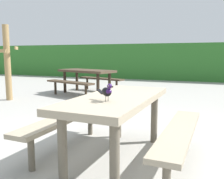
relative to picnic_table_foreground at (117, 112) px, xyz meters
name	(u,v)px	position (x,y,z in m)	size (l,w,h in m)	color
ground_plane	(131,159)	(0.17, 0.03, -0.56)	(60.00, 60.00, 0.00)	#A3A099
hedge_wall	(191,62)	(0.17, 9.84, 0.31)	(28.00, 1.63, 1.72)	#2D6B28
picnic_table_foreground	(117,112)	(0.00, 0.00, 0.00)	(1.74, 1.83, 0.74)	gray
bird_grackle	(107,91)	(0.02, -0.35, 0.29)	(0.24, 0.19, 0.18)	black
picnic_table_mid_right	(86,76)	(-2.55, 4.20, 0.00)	(2.12, 2.10, 0.74)	#473828
stalk_post_left_side	(7,62)	(-3.98, 2.47, 0.44)	(0.55, 0.59, 1.97)	#997A4C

